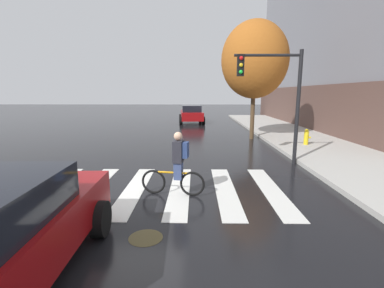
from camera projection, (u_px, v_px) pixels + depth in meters
ground_plane at (139, 189)px, 7.65m from camera, size 120.00×120.00×0.00m
crosswalk_stripes at (157, 189)px, 7.64m from camera, size 6.91×4.03×0.01m
manhole_cover at (146, 238)px, 5.08m from camera, size 0.64×0.64×0.01m
sedan_mid at (191, 114)px, 24.82m from camera, size 2.44×4.75×1.60m
cyclist at (177, 164)px, 7.07m from camera, size 1.70×0.39×1.69m
traffic_light_near at (276, 88)px, 9.93m from camera, size 2.47×0.28×4.20m
fire_hydrant at (306, 137)px, 13.47m from camera, size 0.33×0.22×0.78m
street_tree_near at (255, 60)px, 15.34m from camera, size 3.76×3.76×6.68m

